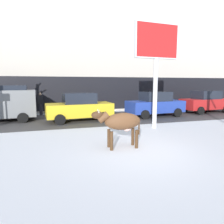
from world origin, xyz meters
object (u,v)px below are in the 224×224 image
Objects in this scene: pedestrian_near_billboard at (164,101)px; pedestrian_far_left at (41,104)px; car_yellow_sedan at (79,107)px; car_blue_sedan at (155,104)px; billboard at (157,47)px; car_red_sedan at (205,102)px; cow_brown at (121,122)px.

pedestrian_far_left is (-10.77, 0.00, 0.00)m from pedestrian_near_billboard.
car_blue_sedan is at bearing 3.56° from car_yellow_sedan.
car_blue_sedan is (1.99, 3.64, -3.41)m from billboard.
pedestrian_far_left is (-6.23, 6.63, -3.43)m from billboard.
pedestrian_far_left is at bearing 133.18° from billboard.
pedestrian_far_left is (-2.54, 3.35, -0.03)m from car_yellow_sedan.
car_yellow_sedan is (-3.68, 3.28, -3.41)m from billboard.
car_red_sedan is 3.46m from pedestrian_near_billboard.
billboard is at bearing -148.86° from car_red_sedan.
cow_brown is 0.44× the size of car_blue_sedan.
car_red_sedan is at bearing 5.33° from car_yellow_sedan.
car_red_sedan is (10.78, 1.01, 0.00)m from car_yellow_sedan.
billboard is 8.75m from pedestrian_near_billboard.
car_blue_sedan is 1.00× the size of car_red_sedan.
cow_brown is at bearing -128.36° from pedestrian_near_billboard.
car_yellow_sedan is 2.50× the size of pedestrian_near_billboard.
car_blue_sedan is 8.75m from pedestrian_far_left.
pedestrian_near_billboard is at bearing 22.14° from car_yellow_sedan.
billboard is 1.29× the size of car_yellow_sedan.
car_yellow_sedan reaches higher than pedestrian_far_left.
pedestrian_near_billboard is at bearing 49.55° from car_blue_sedan.
car_blue_sedan reaches higher than cow_brown.
car_yellow_sedan is at bearing -157.86° from pedestrian_near_billboard.
car_yellow_sedan is 8.89m from pedestrian_near_billboard.
car_yellow_sedan is at bearing -52.80° from pedestrian_far_left.
car_blue_sedan is at bearing 52.65° from cow_brown.
cow_brown is at bearing -136.15° from billboard.
car_blue_sedan is at bearing -20.03° from pedestrian_far_left.
pedestrian_far_left is at bearing 170.02° from car_red_sedan.
pedestrian_far_left is at bearing 180.00° from pedestrian_near_billboard.
pedestrian_far_left is at bearing 109.25° from cow_brown.
billboard is 6.00m from car_yellow_sedan.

